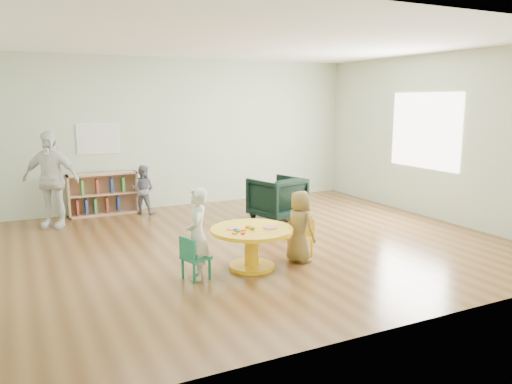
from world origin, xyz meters
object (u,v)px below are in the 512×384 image
bookshelf (102,194)px  child_right (300,227)px  child_left (197,234)px  toddler (143,190)px  kid_chair_left (193,257)px  armchair (277,198)px  kid_chair_right (302,236)px  activity_table (252,241)px  adult_caretaker (51,179)px

bookshelf → child_right: size_ratio=1.31×
bookshelf → child_left: 3.89m
toddler → child_right: bearing=141.9°
kid_chair_left → child_left: bearing=93.3°
child_left → child_right: 1.36m
armchair → child_left: child_left is taller
kid_chair_left → toddler: (0.31, 3.60, 0.17)m
bookshelf → armchair: bearing=-32.5°
kid_chair_right → child_left: (-1.49, -0.15, 0.25)m
activity_table → kid_chair_right: activity_table is taller
armchair → adult_caretaker: adult_caretaker is taller
toddler → adult_caretaker: size_ratio=0.57×
kid_chair_left → armchair: (2.28, 2.20, 0.09)m
activity_table → bookshelf: size_ratio=0.84×
adult_caretaker → bookshelf: bearing=62.2°
kid_chair_left → adult_caretaker: bearing=-177.0°
armchair → child_left: bearing=29.6°
toddler → adult_caretaker: (-1.54, -0.29, 0.34)m
kid_chair_right → adult_caretaker: 4.22m
bookshelf → child_left: (0.43, -3.86, 0.16)m
armchair → child_right: bearing=53.7°
activity_table → armchair: (1.51, 2.13, 0.02)m
kid_chair_left → kid_chair_right: bearing=79.0°
child_right → toddler: bearing=4.7°
adult_caretaker → armchair: bearing=11.2°
bookshelf → toddler: size_ratio=1.36×
bookshelf → child_left: bearing=-83.6°
activity_table → kid_chair_left: (-0.78, -0.07, -0.07)m
bookshelf → toddler: bearing=-23.0°
adult_caretaker → kid_chair_right: bearing=-19.6°
activity_table → kid_chair_right: size_ratio=1.96×
kid_chair_left → adult_caretaker: 3.56m
toddler → armchair: bearing=179.1°
activity_table → bookshelf: (-1.14, 3.81, 0.02)m
activity_table → bookshelf: bearing=106.7°
armchair → child_left: (-2.22, -2.17, 0.17)m
kid_chair_right → child_right: 0.27m
activity_table → child_left: (-0.71, -0.04, 0.18)m
kid_chair_left → child_right: (1.43, 0.02, 0.18)m
kid_chair_right → bookshelf: bearing=2.9°
kid_chair_left → armchair: 3.17m
armchair → toddler: 2.42m
child_left → child_right: size_ratio=1.15×
kid_chair_right → toddler: toddler is taller
kid_chair_left → adult_caretaker: adult_caretaker is taller
child_left → child_right: child_left is taller
child_left → bookshelf: bearing=-150.6°
kid_chair_left → kid_chair_right: 1.56m
kid_chair_left → kid_chair_right: (1.55, 0.18, 0.00)m
activity_table → child_right: bearing=-4.0°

